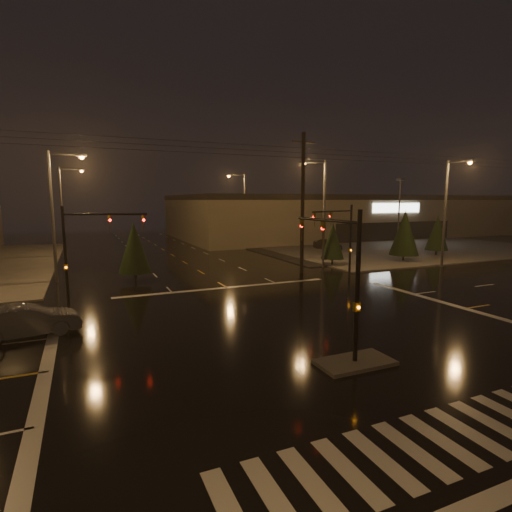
{
  "coord_description": "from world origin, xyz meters",
  "views": [
    {
      "loc": [
        -9.44,
        -16.05,
        6.33
      ],
      "look_at": [
        0.07,
        5.81,
        3.0
      ],
      "focal_mm": 28.0,
      "sensor_mm": 36.0,
      "label": 1
    }
  ],
  "objects": [
    {
      "name": "median_island",
      "position": [
        0.0,
        -4.0,
        0.07
      ],
      "size": [
        3.0,
        1.6,
        0.15
      ],
      "primitive_type": "cube",
      "color": "#413E3A",
      "rests_on": "ground"
    },
    {
      "name": "streetlight_6",
      "position": [
        22.0,
        11.18,
        5.8
      ],
      "size": [
        0.32,
        2.77,
        10.0
      ],
      "color": "#38383A",
      "rests_on": "ground"
    },
    {
      "name": "signal_mast_ne",
      "position": [
        9.5,
        10.14,
        3.79
      ],
      "size": [
        4.84,
        1.86,
        6.0
      ],
      "color": "black",
      "rests_on": "ground"
    },
    {
      "name": "conifer_1",
      "position": [
        21.14,
        15.61,
        3.02
      ],
      "size": [
        2.97,
        2.97,
        5.34
      ],
      "color": "black",
      "rests_on": "ground"
    },
    {
      "name": "crosswalk",
      "position": [
        0.0,
        -9.0,
        0.01
      ],
      "size": [
        15.0,
        2.6,
        0.01
      ],
      "primitive_type": "cube",
      "color": "beige",
      "rests_on": "ground"
    },
    {
      "name": "ground",
      "position": [
        0.0,
        0.0,
        0.0
      ],
      "size": [
        140.0,
        140.0,
        0.0
      ],
      "primitive_type": "plane",
      "color": "black",
      "rests_on": "ground"
    },
    {
      "name": "conifer_2",
      "position": [
        27.67,
        17.34,
        2.67
      ],
      "size": [
        2.52,
        2.52,
        4.63
      ],
      "color": "black",
      "rests_on": "ground"
    },
    {
      "name": "streetlight_1",
      "position": [
        -11.18,
        18.0,
        5.8
      ],
      "size": [
        2.77,
        0.32,
        10.0
      ],
      "color": "#38383A",
      "rests_on": "ground"
    },
    {
      "name": "conifer_0",
      "position": [
        12.77,
        16.31,
        2.44
      ],
      "size": [
        2.22,
        2.22,
        4.18
      ],
      "color": "black",
      "rests_on": "ground"
    },
    {
      "name": "signal_mast_median",
      "position": [
        0.0,
        -3.07,
        3.75
      ],
      "size": [
        0.25,
        4.59,
        6.0
      ],
      "color": "black",
      "rests_on": "ground"
    },
    {
      "name": "streetlight_3",
      "position": [
        11.18,
        16.0,
        5.8
      ],
      "size": [
        2.77,
        0.32,
        10.0
      ],
      "color": "#38383A",
      "rests_on": "ground"
    },
    {
      "name": "retail_building",
      "position": [
        35.0,
        45.99,
        3.84
      ],
      "size": [
        60.2,
        28.3,
        7.2
      ],
      "color": "#716550",
      "rests_on": "ground"
    },
    {
      "name": "streetlight_2",
      "position": [
        -11.18,
        34.0,
        5.8
      ],
      "size": [
        2.77,
        0.32,
        10.0
      ],
      "color": "#38383A",
      "rests_on": "ground"
    },
    {
      "name": "parking_lot",
      "position": [
        35.0,
        28.0,
        0.04
      ],
      "size": [
        50.0,
        24.0,
        0.08
      ],
      "primitive_type": "cube",
      "color": "black",
      "rests_on": "ground"
    },
    {
      "name": "streetlight_4",
      "position": [
        11.18,
        36.0,
        5.8
      ],
      "size": [
        2.77,
        0.32,
        10.0
      ],
      "color": "#38383A",
      "rests_on": "ground"
    },
    {
      "name": "utility_pole_1",
      "position": [
        8.0,
        14.0,
        6.13
      ],
      "size": [
        2.2,
        0.32,
        12.0
      ],
      "color": "black",
      "rests_on": "ground"
    },
    {
      "name": "stop_bar_far",
      "position": [
        0.0,
        11.0,
        0.01
      ],
      "size": [
        16.0,
        0.5,
        0.01
      ],
      "primitive_type": "cube",
      "color": "beige",
      "rests_on": "ground"
    },
    {
      "name": "car_parked",
      "position": [
        19.3,
        26.97,
        0.73
      ],
      "size": [
        2.24,
        4.46,
        1.46
      ],
      "primitive_type": "imported",
      "rotation": [
        0.0,
        0.0,
        0.13
      ],
      "color": "black",
      "rests_on": "ground"
    },
    {
      "name": "signal_mast_nw",
      "position": [
        -9.5,
        10.14,
        3.79
      ],
      "size": [
        4.84,
        1.86,
        6.0
      ],
      "color": "black",
      "rests_on": "ground"
    },
    {
      "name": "conifer_3",
      "position": [
        -5.83,
        16.11,
        2.68
      ],
      "size": [
        2.54,
        2.54,
        4.67
      ],
      "color": "black",
      "rests_on": "ground"
    },
    {
      "name": "car_crossing",
      "position": [
        -12.09,
        4.71,
        0.75
      ],
      "size": [
        4.79,
        2.39,
        1.51
      ],
      "primitive_type": "imported",
      "rotation": [
        0.0,
        0.0,
        1.75
      ],
      "color": "#525459",
      "rests_on": "ground"
    },
    {
      "name": "sidewalk_ne",
      "position": [
        30.0,
        30.0,
        0.06
      ],
      "size": [
        36.0,
        36.0,
        0.12
      ],
      "primitive_type": "cube",
      "color": "#413E3A",
      "rests_on": "ground"
    }
  ]
}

